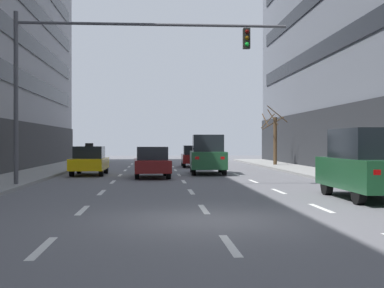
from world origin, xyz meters
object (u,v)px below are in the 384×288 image
object	(u,v)px
car_driving_0	(194,156)
taxi_driving_1	(90,161)
car_driving_3	(208,155)
street_tree_0	(275,138)
car_driving_2	(152,162)
car_parked_2	(367,164)
traffic_signal_0	(101,63)

from	to	relation	value
car_driving_0	taxi_driving_1	xyz separation A→B (m)	(-6.45, -9.24, 0.01)
car_driving_3	street_tree_0	distance (m)	10.83
car_driving_0	car_driving_2	size ratio (longest dim) A/B	0.99
car_driving_3	car_parked_2	size ratio (longest dim) A/B	1.01
street_tree_0	traffic_signal_0	bearing A→B (deg)	-122.53
car_driving_0	street_tree_0	bearing A→B (deg)	3.03
traffic_signal_0	taxi_driving_1	bearing A→B (deg)	100.28
car_driving_0	car_driving_2	bearing A→B (deg)	-104.52
car_driving_3	traffic_signal_0	xyz separation A→B (m)	(-5.17, -8.44, 3.93)
car_parked_2	traffic_signal_0	xyz separation A→B (m)	(-8.92, 5.22, 3.92)
car_driving_3	traffic_signal_0	bearing A→B (deg)	-121.49
car_driving_0	traffic_signal_0	world-z (taller)	traffic_signal_0
car_parked_2	street_tree_0	world-z (taller)	street_tree_0
taxi_driving_1	car_driving_0	bearing A→B (deg)	55.07
car_driving_2	street_tree_0	world-z (taller)	street_tree_0
taxi_driving_1	car_driving_3	distance (m)	6.63
taxi_driving_1	car_driving_3	xyz separation A→B (m)	(6.60, 0.57, 0.33)
car_driving_0	car_driving_3	distance (m)	8.68
car_parked_2	car_driving_3	bearing A→B (deg)	105.34
car_driving_2	car_driving_3	world-z (taller)	car_driving_3
car_driving_3	street_tree_0	size ratio (longest dim) A/B	1.07
car_driving_0	traffic_signal_0	bearing A→B (deg)	-106.36
traffic_signal_0	street_tree_0	xyz separation A→B (m)	(11.12, 17.43, -2.89)
car_driving_2	traffic_signal_0	bearing A→B (deg)	-110.10
taxi_driving_1	street_tree_0	size ratio (longest dim) A/B	0.97
car_driving_3	street_tree_0	xyz separation A→B (m)	(5.95, 8.99, 1.04)
car_parked_2	taxi_driving_1	bearing A→B (deg)	128.31
traffic_signal_0	street_tree_0	bearing A→B (deg)	57.47
car_driving_3	car_parked_2	bearing A→B (deg)	-74.66
car_driving_0	traffic_signal_0	xyz separation A→B (m)	(-5.02, -17.11, 4.26)
car_driving_2	car_parked_2	bearing A→B (deg)	-57.26
taxi_driving_1	car_driving_2	distance (m)	4.18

